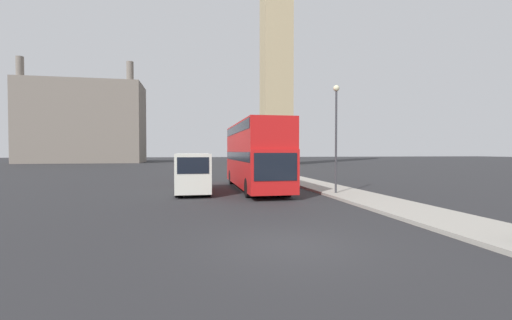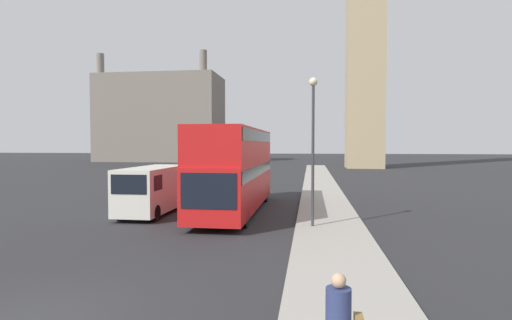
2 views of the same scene
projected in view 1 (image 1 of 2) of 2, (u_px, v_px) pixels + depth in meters
ground_plane at (288, 245)px, 9.30m from camera, size 300.00×300.00×0.00m
sidewalk_strip at (491, 232)px, 10.52m from camera, size 2.94×120.00×0.15m
building_block_distant at (85, 123)px, 78.16m from camera, size 25.52×12.43×22.22m
red_double_decker_bus at (255, 153)px, 22.96m from camera, size 2.60×11.40×4.41m
white_van at (193, 172)px, 20.95m from camera, size 2.01×5.62×2.43m
street_lamp at (336, 123)px, 19.83m from camera, size 0.36×0.36×6.25m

